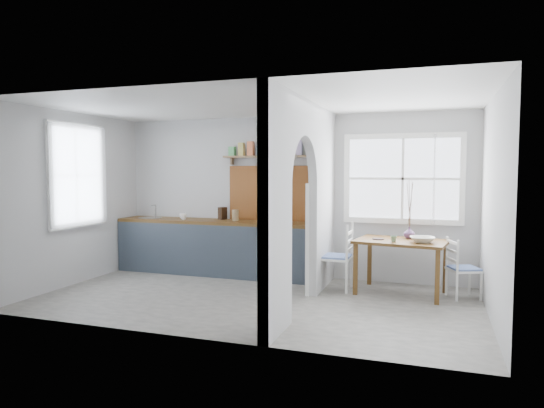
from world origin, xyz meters
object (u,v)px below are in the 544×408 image
(chair_left, at_px, (335,256))
(kettle, at_px, (282,215))
(chair_right, at_px, (464,268))
(vase, at_px, (409,233))
(dining_table, at_px, (401,267))

(chair_left, bearing_deg, kettle, -109.64)
(chair_right, distance_m, vase, 0.86)
(dining_table, height_order, kettle, kettle)
(chair_left, xyz_separation_m, chair_right, (1.74, 0.09, -0.08))
(chair_left, bearing_deg, vase, 105.14)
(chair_right, xyz_separation_m, kettle, (-2.66, 0.25, 0.62))
(chair_right, bearing_deg, kettle, 62.31)
(dining_table, distance_m, kettle, 1.97)
(kettle, bearing_deg, chair_right, -27.74)
(chair_left, height_order, vase, chair_left)
(chair_left, bearing_deg, chair_right, 93.41)
(chair_left, bearing_deg, dining_table, 93.42)
(chair_right, distance_m, kettle, 2.74)
(chair_left, distance_m, chair_right, 1.74)
(dining_table, distance_m, chair_left, 0.92)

